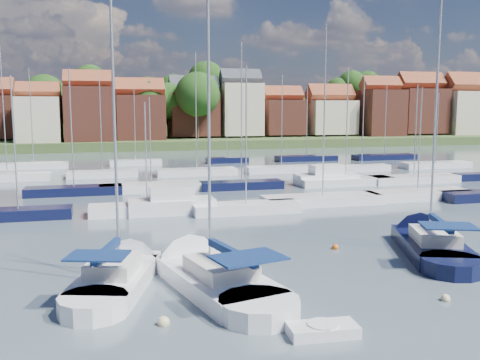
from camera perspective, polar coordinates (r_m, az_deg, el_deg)
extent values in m
plane|color=#495963|center=(64.45, -4.77, 0.08)|extent=(260.00, 260.00, 0.00)
cube|color=white|center=(26.96, -13.02, -10.56)|extent=(4.87, 7.64, 1.20)
cone|color=white|center=(31.06, -10.82, -8.02)|extent=(3.82, 4.15, 2.96)
cylinder|color=white|center=(23.77, -15.36, -13.19)|extent=(3.68, 3.68, 1.20)
cube|color=silver|center=(26.23, -13.37, -8.92)|extent=(2.83, 3.43, 0.70)
cylinder|color=#B2B2B7|center=(26.12, -13.22, 4.89)|extent=(0.14, 0.14, 13.14)
cylinder|color=#B2B2B7|center=(25.09, -14.05, -7.69)|extent=(1.23, 3.80, 0.10)
cube|color=#102450|center=(25.05, -14.06, -7.36)|extent=(1.36, 3.67, 0.35)
cube|color=#102450|center=(23.83, -14.96, -7.80)|extent=(2.92, 2.42, 0.08)
cube|color=white|center=(26.15, -2.66, -10.94)|extent=(5.39, 8.91, 1.20)
cone|color=white|center=(30.71, -6.91, -8.13)|extent=(4.35, 4.77, 3.47)
cylinder|color=white|center=(22.70, 2.03, -13.92)|extent=(4.21, 4.21, 1.20)
cube|color=silver|center=(25.36, -2.10, -9.28)|extent=(3.20, 3.95, 0.70)
cylinder|color=#B2B2B7|center=(25.28, -3.35, 7.56)|extent=(0.14, 0.14, 15.40)
cylinder|color=#B2B2B7|center=(24.13, -0.89, -8.07)|extent=(1.23, 4.50, 0.10)
cube|color=#102450|center=(24.09, -0.89, -7.73)|extent=(1.36, 4.33, 0.35)
cube|color=#102450|center=(22.78, 0.87, -8.26)|extent=(3.36, 2.74, 0.08)
cube|color=black|center=(34.01, 19.74, -6.96)|extent=(5.67, 8.47, 1.20)
cone|color=black|center=(38.63, 17.92, -5.13)|extent=(4.34, 4.67, 3.26)
cylinder|color=black|center=(30.38, 21.60, -8.81)|extent=(4.16, 4.16, 1.20)
cube|color=silver|center=(33.28, 20.05, -5.61)|extent=(3.24, 3.83, 0.70)
cylinder|color=#B2B2B7|center=(33.48, 20.14, 6.68)|extent=(0.14, 0.14, 14.83)
cylinder|color=#B2B2B7|center=(32.07, 20.62, -4.58)|extent=(1.53, 4.14, 0.10)
cube|color=#102450|center=(32.04, 20.63, -4.31)|extent=(1.65, 4.00, 0.35)
cube|color=#102450|center=(30.68, 21.34, -4.59)|extent=(3.27, 2.77, 0.08)
cube|color=white|center=(21.36, 8.82, -15.64)|extent=(2.72, 1.39, 0.52)
cylinder|color=white|center=(21.31, 8.82, -15.27)|extent=(1.23, 1.23, 0.33)
sphere|color=beige|center=(22.36, -8.17, -15.04)|extent=(0.51, 0.51, 0.51)
sphere|color=#D85914|center=(24.16, 1.44, -13.18)|extent=(0.44, 0.44, 0.44)
sphere|color=beige|center=(26.31, 21.06, -11.93)|extent=(0.41, 0.41, 0.41)
sphere|color=#D85914|center=(33.56, 10.12, -7.25)|extent=(0.43, 0.43, 0.43)
cube|color=black|center=(44.84, -22.56, -3.46)|extent=(8.01, 2.24, 1.00)
cylinder|color=#B2B2B7|center=(44.15, -22.94, 3.66)|extent=(0.12, 0.12, 10.16)
cube|color=white|center=(44.12, -9.87, -3.15)|extent=(9.22, 2.58, 1.00)
cylinder|color=#B2B2B7|center=(43.49, -10.01, 2.80)|extent=(0.12, 0.12, 8.18)
cube|color=white|center=(43.86, 0.65, -3.10)|extent=(8.78, 2.46, 1.00)
cylinder|color=#B2B2B7|center=(43.12, 0.66, 4.80)|extent=(0.12, 0.12, 11.06)
cube|color=white|center=(48.21, 8.79, -2.19)|extent=(10.79, 3.02, 1.00)
cylinder|color=#B2B2B7|center=(47.49, 8.99, 7.28)|extent=(0.12, 0.12, 14.87)
cube|color=white|center=(53.05, 18.38, -1.59)|extent=(10.13, 2.84, 1.00)
cylinder|color=#B2B2B7|center=(52.48, 18.63, 4.13)|extent=(0.12, 0.12, 9.59)
cube|color=white|center=(44.08, -7.32, -2.91)|extent=(7.00, 2.60, 1.40)
cube|color=white|center=(43.89, -7.34, -1.49)|extent=(3.50, 2.20, 1.30)
cube|color=black|center=(55.37, -17.28, -1.16)|extent=(9.30, 2.60, 1.00)
cylinder|color=#B2B2B7|center=(54.78, -17.55, 5.30)|extent=(0.12, 0.12, 11.48)
cube|color=white|center=(55.83, -9.44, -0.84)|extent=(10.40, 2.91, 1.00)
cylinder|color=#B2B2B7|center=(55.31, -9.56, 4.17)|extent=(0.12, 0.12, 8.77)
cube|color=black|center=(56.66, 0.15, -0.61)|extent=(8.80, 2.46, 1.00)
cylinder|color=#B2B2B7|center=(56.05, 0.16, 7.17)|extent=(0.12, 0.12, 14.33)
cube|color=white|center=(60.58, 11.17, -0.21)|extent=(10.73, 3.00, 1.00)
cylinder|color=#B2B2B7|center=(60.03, 11.34, 6.02)|extent=(0.12, 0.12, 12.14)
cube|color=white|center=(64.46, 18.03, 0.03)|extent=(10.48, 2.93, 1.00)
cylinder|color=#B2B2B7|center=(63.97, 18.24, 5.04)|extent=(0.12, 0.12, 10.28)
cube|color=white|center=(60.52, 9.18, -0.02)|extent=(7.00, 2.60, 1.40)
cube|color=white|center=(60.38, 9.20, 1.01)|extent=(3.50, 2.20, 1.30)
cube|color=white|center=(68.67, -23.55, 0.22)|extent=(9.71, 2.72, 1.00)
cylinder|color=#B2B2B7|center=(68.17, -23.92, 6.85)|extent=(0.12, 0.12, 14.88)
cube|color=white|center=(68.03, -14.44, 0.56)|extent=(8.49, 2.38, 1.00)
cylinder|color=#B2B2B7|center=(67.56, -14.62, 5.75)|extent=(0.12, 0.12, 11.31)
cube|color=white|center=(68.23, -4.64, 0.81)|extent=(10.16, 2.85, 1.00)
cylinder|color=#B2B2B7|center=(67.73, -4.71, 7.37)|extent=(0.12, 0.12, 14.59)
cube|color=white|center=(71.10, 4.43, 1.09)|extent=(9.53, 2.67, 1.00)
cylinder|color=#B2B2B7|center=(70.64, 4.48, 6.30)|extent=(0.12, 0.12, 11.91)
cube|color=white|center=(74.08, 12.86, 1.19)|extent=(7.62, 2.13, 1.00)
cylinder|color=#B2B2B7|center=(73.63, 13.01, 6.27)|extent=(0.12, 0.12, 12.13)
cube|color=white|center=(81.16, 20.12, 1.47)|extent=(10.17, 2.85, 1.00)
cylinder|color=#B2B2B7|center=(80.79, 20.30, 5.26)|extent=(0.12, 0.12, 9.73)
cube|color=white|center=(80.61, -21.14, 1.38)|extent=(9.24, 2.59, 1.00)
cylinder|color=#B2B2B7|center=(80.19, -21.39, 6.42)|extent=(0.12, 0.12, 13.17)
cube|color=white|center=(80.86, -11.05, 1.78)|extent=(7.57, 2.12, 1.00)
cylinder|color=#B2B2B7|center=(80.48, -11.16, 5.77)|extent=(0.12, 0.12, 10.24)
cube|color=black|center=(82.95, -1.38, 2.08)|extent=(6.58, 1.84, 1.00)
cylinder|color=#B2B2B7|center=(82.62, -1.39, 5.19)|extent=(0.12, 0.12, 8.01)
cube|color=black|center=(86.71, 7.08, 2.27)|extent=(9.92, 2.78, 1.00)
cylinder|color=#B2B2B7|center=(86.34, 7.14, 6.21)|extent=(0.12, 0.12, 10.92)
cube|color=black|center=(91.47, 15.14, 2.34)|extent=(10.55, 2.95, 1.00)
cylinder|color=#B2B2B7|center=(91.12, 15.28, 6.26)|extent=(0.12, 0.12, 11.51)
cube|color=#4A592C|center=(140.65, -9.95, 4.30)|extent=(200.00, 70.00, 3.00)
cube|color=#4A592C|center=(165.38, -10.65, 6.43)|extent=(200.00, 60.00, 14.00)
cube|color=beige|center=(112.72, -20.59, 6.02)|extent=(8.09, 8.80, 8.96)
cube|color=brown|center=(112.73, -20.72, 8.80)|extent=(8.25, 4.00, 4.00)
cube|color=brown|center=(113.00, -15.79, 6.74)|extent=(9.36, 10.17, 10.97)
cube|color=brown|center=(113.10, -15.92, 10.10)|extent=(9.54, 4.63, 4.63)
cube|color=brown|center=(114.92, -10.58, 6.53)|extent=(9.90, 8.56, 9.42)
cube|color=brown|center=(114.95, -10.66, 9.48)|extent=(10.10, 4.90, 4.90)
cube|color=brown|center=(121.25, -4.97, 6.99)|extent=(10.59, 8.93, 9.49)
cube|color=#383A42|center=(121.32, -5.00, 9.84)|extent=(10.80, 5.24, 5.24)
cube|color=beige|center=(122.57, 0.03, 7.53)|extent=(9.01, 8.61, 11.65)
cube|color=#383A42|center=(122.73, 0.03, 10.77)|extent=(9.19, 4.46, 4.46)
cube|color=brown|center=(126.71, 4.52, 6.69)|extent=(9.10, 9.34, 8.00)
cube|color=brown|center=(126.71, 4.55, 9.01)|extent=(9.28, 4.50, 4.50)
cube|color=beige|center=(130.59, 9.52, 6.62)|extent=(10.86, 9.59, 7.88)
cube|color=brown|center=(130.59, 9.57, 8.93)|extent=(11.07, 5.37, 5.37)
cube|color=brown|center=(133.39, 14.67, 6.90)|extent=(9.18, 9.96, 10.97)
cube|color=brown|center=(133.47, 14.77, 9.74)|extent=(9.36, 4.54, 4.54)
cube|color=brown|center=(140.32, 18.54, 6.99)|extent=(11.39, 9.67, 10.76)
cube|color=brown|center=(140.44, 18.67, 9.75)|extent=(11.62, 5.64, 5.64)
cube|color=beige|center=(146.15, 23.20, 6.55)|extent=(12.95, 8.52, 10.80)
cube|color=brown|center=(146.23, 23.35, 9.29)|extent=(13.21, 6.41, 6.41)
cylinder|color=#382619|center=(153.95, 11.79, 7.61)|extent=(0.50, 0.50, 4.47)
sphere|color=#214716|center=(154.07, 11.85, 9.87)|extent=(8.18, 8.18, 8.18)
cylinder|color=#382619|center=(119.85, -7.57, 5.45)|extent=(0.50, 0.50, 4.46)
sphere|color=#214716|center=(119.75, -7.62, 8.34)|extent=(8.15, 8.15, 8.15)
cylinder|color=#382619|center=(139.07, -3.60, 7.78)|extent=(0.50, 0.50, 5.15)
sphere|color=#214716|center=(139.24, -3.63, 10.65)|extent=(9.41, 9.41, 9.41)
cylinder|color=#382619|center=(139.36, -15.62, 7.55)|extent=(0.50, 0.50, 4.56)
sphere|color=#214716|center=(139.50, -15.71, 10.09)|extent=(8.34, 8.34, 8.34)
cylinder|color=#382619|center=(128.98, -19.98, 5.37)|extent=(0.50, 0.50, 5.15)
sphere|color=#214716|center=(128.93, -20.13, 8.47)|extent=(9.42, 9.42, 9.42)
cylinder|color=#382619|center=(130.09, -3.49, 5.53)|extent=(0.50, 0.50, 3.77)
sphere|color=#214716|center=(129.98, -3.51, 7.79)|extent=(6.89, 6.89, 6.89)
cylinder|color=#382619|center=(115.69, -4.52, 5.60)|extent=(0.50, 0.50, 5.21)
sphere|color=#214716|center=(115.63, -4.56, 9.10)|extent=(9.53, 9.53, 9.53)
cylinder|color=#382619|center=(144.21, 16.00, 5.31)|extent=(0.50, 0.50, 2.97)
sphere|color=#214716|center=(144.11, 16.06, 6.92)|extent=(5.44, 5.44, 5.44)
cylinder|color=#382619|center=(117.22, -9.69, 5.45)|extent=(0.50, 0.50, 4.84)
sphere|color=#214716|center=(117.15, -9.77, 8.66)|extent=(8.85, 8.85, 8.85)
cylinder|color=#382619|center=(152.40, 10.35, 7.52)|extent=(0.50, 0.50, 3.72)
sphere|color=#214716|center=(152.47, 10.40, 9.41)|extent=(6.80, 6.80, 6.80)
cylinder|color=#382619|center=(133.80, 14.69, 5.42)|extent=(0.50, 0.50, 4.05)
sphere|color=#214716|center=(133.70, 14.77, 7.77)|extent=(7.40, 7.40, 7.40)
cylinder|color=#382619|center=(137.39, -7.04, 7.46)|extent=(0.50, 0.50, 3.93)
sphere|color=#214716|center=(137.47, -7.08, 9.68)|extent=(7.19, 7.19, 7.19)
cylinder|color=#382619|center=(129.95, 4.26, 5.54)|extent=(0.50, 0.50, 3.82)
sphere|color=#214716|center=(129.85, 4.28, 7.83)|extent=(6.99, 6.99, 6.99)
cylinder|color=#382619|center=(116.47, -17.70, 4.84)|extent=(0.50, 0.50, 3.48)
sphere|color=#214716|center=(116.35, -17.80, 7.17)|extent=(6.37, 6.37, 6.37)
cylinder|color=#382619|center=(143.09, 14.22, 5.36)|extent=(0.50, 0.50, 2.99)
sphere|color=#214716|center=(142.99, 14.28, 6.98)|extent=(5.46, 5.46, 5.46)
cylinder|color=#382619|center=(122.98, -7.66, 5.23)|extent=(0.50, 0.50, 3.25)
sphere|color=#214716|center=(122.86, -7.70, 7.28)|extent=(5.94, 5.94, 5.94)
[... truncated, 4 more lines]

